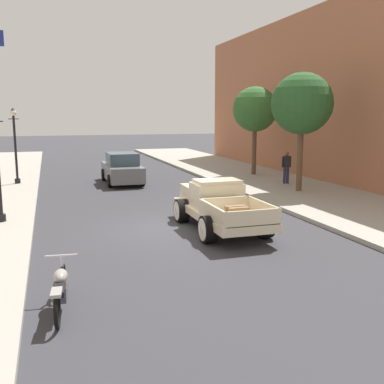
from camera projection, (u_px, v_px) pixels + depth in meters
The scene contains 9 objects.
ground_plane at pixel (178, 227), 14.79m from camera, with size 140.00×140.00×0.00m, color #333338.
sidewalk_right at pixel (363, 211), 16.95m from camera, with size 5.50×64.00×0.15m, color #9E998E.
hotrod_truck_cream at pixel (218, 205), 14.65m from camera, with size 2.21×4.95×1.58m.
motorcycle_parked at pixel (60, 289), 8.42m from camera, with size 0.62×2.12×0.93m.
car_background_grey at pixel (122, 169), 24.22m from camera, with size 1.88×4.31×1.65m.
pedestrian_sidewalk_right at pixel (286, 165), 23.12m from camera, with size 0.53×0.22×1.65m.
street_lamp_far at pixel (15, 140), 22.93m from camera, with size 0.50×0.32×3.85m.
street_tree_nearest at pixel (302, 104), 20.38m from camera, with size 2.79×2.79×5.40m.
street_tree_second at pixel (255, 110), 26.24m from camera, with size 2.61×2.61×5.13m.
Camera 1 is at (-3.91, -13.85, 3.65)m, focal length 42.16 mm.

